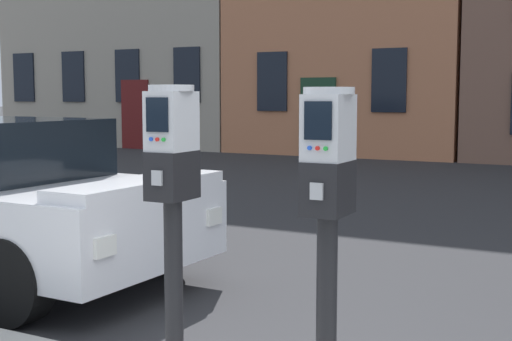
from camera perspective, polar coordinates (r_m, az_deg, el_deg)
The scene contains 2 objects.
parking_meter_near_kerb at distance 3.39m, azimuth -6.77°, elevation -1.23°, with size 0.22×0.25×1.54m.
parking_meter_twin_adjacent at distance 3.01m, azimuth 5.80°, elevation -2.34°, with size 0.22×0.25×1.53m.
Camera 1 is at (1.51, -2.91, 1.63)m, focal length 49.57 mm.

